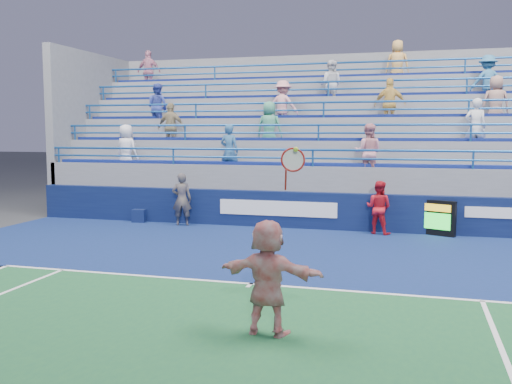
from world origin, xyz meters
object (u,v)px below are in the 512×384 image
(serve_speed_board, at_px, (430,217))
(judge_chair, at_px, (140,215))
(tennis_player, at_px, (268,277))
(line_judge, at_px, (182,199))
(ball_girl, at_px, (379,208))

(serve_speed_board, bearing_deg, judge_chair, -179.35)
(tennis_player, bearing_deg, line_judge, 119.98)
(line_judge, bearing_deg, serve_speed_board, 167.81)
(judge_chair, height_order, line_judge, line_judge)
(tennis_player, distance_m, ball_girl, 8.67)
(line_judge, relative_size, ball_girl, 1.08)
(judge_chair, bearing_deg, tennis_player, -53.62)
(judge_chair, height_order, tennis_player, tennis_player)
(ball_girl, bearing_deg, tennis_player, 100.18)
(judge_chair, height_order, ball_girl, ball_girl)
(serve_speed_board, xyz_separation_m, ball_girl, (-1.40, -0.25, 0.26))
(tennis_player, relative_size, line_judge, 1.64)
(tennis_player, xyz_separation_m, ball_girl, (1.03, 8.61, -0.08))
(serve_speed_board, distance_m, line_judge, 7.34)
(tennis_player, height_order, line_judge, tennis_player)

